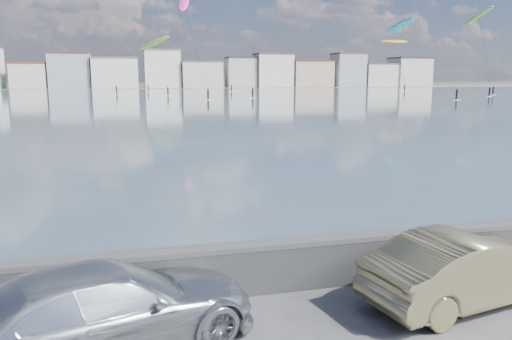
{
  "coord_description": "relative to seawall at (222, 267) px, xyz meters",
  "views": [
    {
      "loc": [
        -1.59,
        -6.22,
        4.18
      ],
      "look_at": [
        1.0,
        4.0,
        2.2
      ],
      "focal_mm": 35.0,
      "sensor_mm": 36.0,
      "label": 1
    }
  ],
  "objects": [
    {
      "name": "kitesurfer_6",
      "position": [
        52.44,
        84.78,
        13.52
      ],
      "size": [
        5.86,
        19.26,
        16.16
      ],
      "color": "#19BFBF",
      "rests_on": "ground"
    },
    {
      "name": "kitesurfer_8",
      "position": [
        9.82,
        94.68,
        17.44
      ],
      "size": [
        5.33,
        16.85,
        20.77
      ],
      "color": "#E5338C",
      "rests_on": "ground"
    },
    {
      "name": "kitesurfer_14",
      "position": [
        75.56,
        128.39,
        13.6
      ],
      "size": [
        8.91,
        10.21,
        15.24
      ],
      "color": "#BF8C19",
      "rests_on": "ground"
    },
    {
      "name": "kitesurfer_0",
      "position": [
        82.55,
        100.84,
        18.05
      ],
      "size": [
        5.32,
        15.18,
        21.56
      ],
      "color": "#8CD826",
      "rests_on": "ground"
    },
    {
      "name": "car_silver",
      "position": [
        -2.05,
        -1.47,
        0.11
      ],
      "size": [
        5.1,
        3.34,
        1.37
      ],
      "primitive_type": "imported",
      "rotation": [
        0.0,
        0.0,
        1.9
      ],
      "color": "#B0B3B8",
      "rests_on": "ground"
    },
    {
      "name": "far_shore_strip",
      "position": [
        0.0,
        197.3,
        -0.57
      ],
      "size": [
        500.0,
        60.0,
        0.0
      ],
      "primitive_type": "cube",
      "color": "#4C473D",
      "rests_on": "ground"
    },
    {
      "name": "seawall",
      "position": [
        0.0,
        0.0,
        0.0
      ],
      "size": [
        400.0,
        0.36,
        1.08
      ],
      "color": "#28282B",
      "rests_on": "ground"
    },
    {
      "name": "kitesurfer_1",
      "position": [
        6.3,
        143.37,
        13.09
      ],
      "size": [
        10.15,
        15.62,
        16.16
      ],
      "color": "#8CD826",
      "rests_on": "ground"
    },
    {
      "name": "car_champagne",
      "position": [
        4.37,
        -1.39,
        0.09
      ],
      "size": [
        4.3,
        2.2,
        1.35
      ],
      "primitive_type": "imported",
      "rotation": [
        0.0,
        0.0,
        1.77
      ],
      "color": "tan",
      "rests_on": "ground"
    },
    {
      "name": "bay_water",
      "position": [
        0.0,
        88.8,
        -0.58
      ],
      "size": [
        500.0,
        177.0,
        0.0
      ],
      "primitive_type": "cube",
      "color": "#354F5C",
      "rests_on": "ground"
    },
    {
      "name": "far_buildings",
      "position": [
        1.31,
        183.3,
        5.44
      ],
      "size": [
        240.79,
        13.26,
        14.6
      ],
      "color": "beige",
      "rests_on": "ground"
    }
  ]
}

